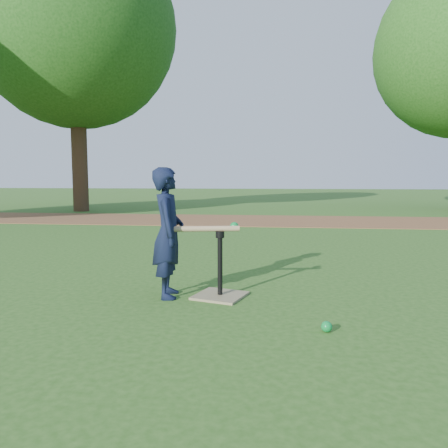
# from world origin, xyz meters

# --- Properties ---
(ground) EXTENTS (80.00, 80.00, 0.00)m
(ground) POSITION_xyz_m (0.00, 0.00, 0.00)
(ground) COLOR #285116
(ground) RESTS_ON ground
(dirt_strip) EXTENTS (24.00, 3.00, 0.01)m
(dirt_strip) POSITION_xyz_m (0.00, 7.50, 0.01)
(dirt_strip) COLOR brown
(dirt_strip) RESTS_ON ground
(child) EXTENTS (0.37, 0.48, 1.20)m
(child) POSITION_xyz_m (-0.54, 0.18, 0.60)
(child) COLOR black
(child) RESTS_ON ground
(wiffle_ball_ground) EXTENTS (0.08, 0.08, 0.08)m
(wiffle_ball_ground) POSITION_xyz_m (0.82, -0.61, 0.04)
(wiffle_ball_ground) COLOR #0B7F31
(wiffle_ball_ground) RESTS_ON ground
(batting_tee) EXTENTS (0.54, 0.54, 0.61)m
(batting_tee) POSITION_xyz_m (-0.06, 0.22, 0.11)
(batting_tee) COLOR #867955
(batting_tee) RESTS_ON ground
(swing_action) EXTENTS (0.63, 0.23, 0.09)m
(swing_action) POSITION_xyz_m (-0.16, 0.22, 0.64)
(swing_action) COLOR tan
(swing_action) RESTS_ON ground
(tree_left) EXTENTS (6.40, 6.40, 9.08)m
(tree_left) POSITION_xyz_m (-6.00, 10.00, 5.87)
(tree_left) COLOR #382316
(tree_left) RESTS_ON ground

